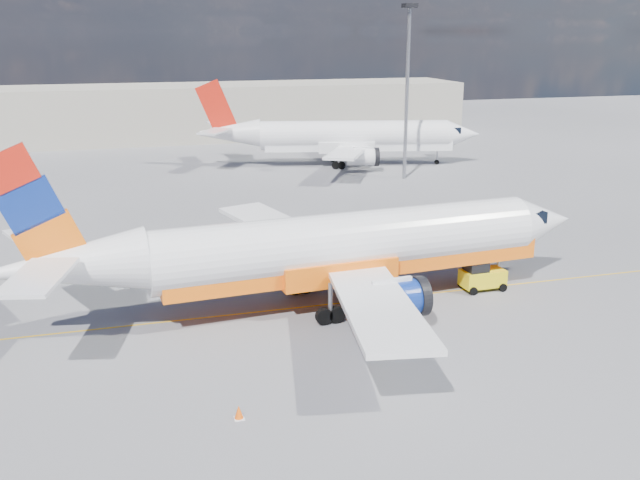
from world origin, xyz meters
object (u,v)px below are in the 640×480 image
object	(u,v)px
second_jet	(345,137)
gse_tug	(481,276)
traffic_cone	(239,412)
main_jet	(331,248)

from	to	relation	value
second_jet	gse_tug	size ratio (longest dim) A/B	12.47
gse_tug	traffic_cone	distance (m)	20.79
main_jet	traffic_cone	size ratio (longest dim) A/B	57.43
main_jet	gse_tug	distance (m)	10.30
second_jet	traffic_cone	bearing A→B (deg)	-99.54
gse_tug	traffic_cone	world-z (taller)	gse_tug
main_jet	gse_tug	size ratio (longest dim) A/B	12.79
second_jet	gse_tug	world-z (taller)	second_jet
main_jet	traffic_cone	distance (m)	13.97
second_jet	gse_tug	xyz separation A→B (m)	(-5.30, -43.85, -2.55)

